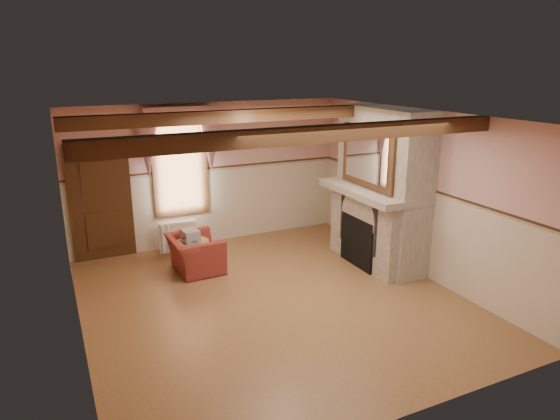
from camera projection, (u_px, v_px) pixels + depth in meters
name	position (u px, v px, depth m)	size (l,w,h in m)	color
floor	(273.00, 300.00, 7.71)	(5.50, 6.00, 0.01)	brown
ceiling	(272.00, 117.00, 6.92)	(5.50, 6.00, 0.01)	silver
wall_back	(210.00, 174.00, 9.91)	(5.50, 0.02, 2.80)	tan
wall_front	(404.00, 296.00, 4.71)	(5.50, 0.02, 2.80)	tan
wall_left	(71.00, 240.00, 6.18)	(0.02, 6.00, 2.80)	tan
wall_right	(420.00, 193.00, 8.44)	(0.02, 6.00, 2.80)	tan
wainscot	(273.00, 254.00, 7.49)	(5.50, 6.00, 1.50)	#C4B39E
chair_rail	(272.00, 207.00, 7.28)	(5.50, 6.00, 0.08)	black
firebox	(360.00, 241.00, 8.92)	(0.20, 0.95, 0.90)	black
armchair	(195.00, 254.00, 8.71)	(0.97, 0.85, 0.63)	maroon
side_table	(193.00, 256.00, 8.71)	(0.58, 0.58, 0.55)	brown
book_stack	(190.00, 235.00, 8.62)	(0.26, 0.32, 0.20)	#B7AD8C
radiator	(178.00, 236.00, 9.64)	(0.70, 0.18, 0.60)	silver
bowl	(377.00, 186.00, 8.67)	(0.35, 0.35, 0.08)	brown
mantel_clock	(349.00, 173.00, 9.42)	(0.14, 0.24, 0.20)	black
oil_lamp	(361.00, 175.00, 9.07)	(0.11, 0.11, 0.28)	gold
candle_red	(396.00, 190.00, 8.22)	(0.06, 0.06, 0.16)	#A42014
jar_yellow	(387.00, 188.00, 8.43)	(0.06, 0.06, 0.12)	gold
fireplace	(383.00, 187.00, 8.83)	(0.85, 2.00, 2.80)	gray
mantel	(374.00, 191.00, 8.77)	(1.05, 2.05, 0.12)	gray
overmantel_mirror	(367.00, 157.00, 8.52)	(0.06, 1.44, 1.04)	silver
door	(101.00, 204.00, 9.09)	(1.10, 0.10, 2.10)	black
window	(180.00, 164.00, 9.57)	(1.06, 0.08, 2.02)	white
window_drapes	(179.00, 133.00, 9.32)	(1.30, 0.14, 1.40)	gray
ceiling_beam_front	(314.00, 134.00, 5.90)	(5.50, 0.18, 0.20)	black
ceiling_beam_back	(241.00, 116.00, 7.98)	(5.50, 0.18, 0.20)	black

